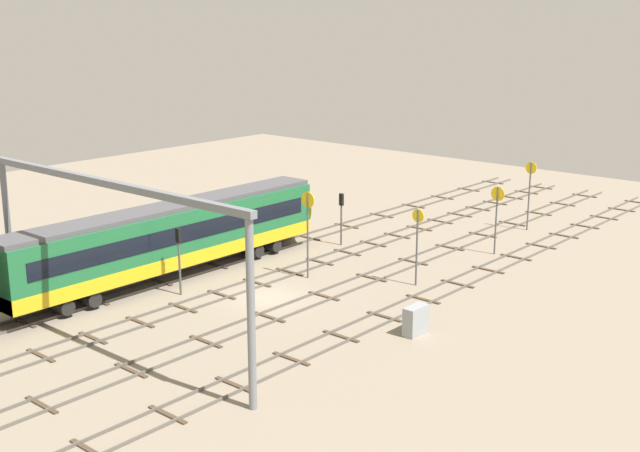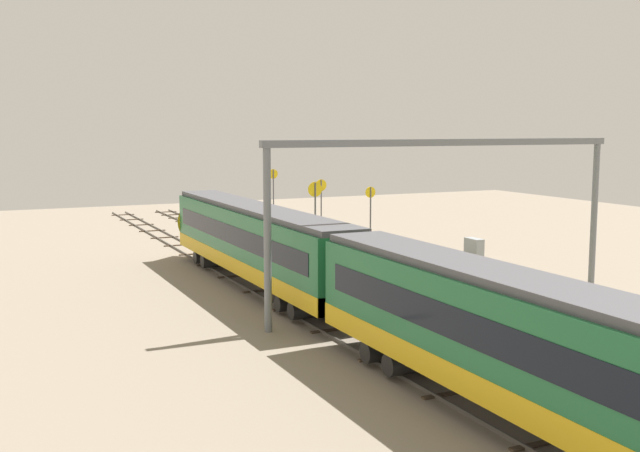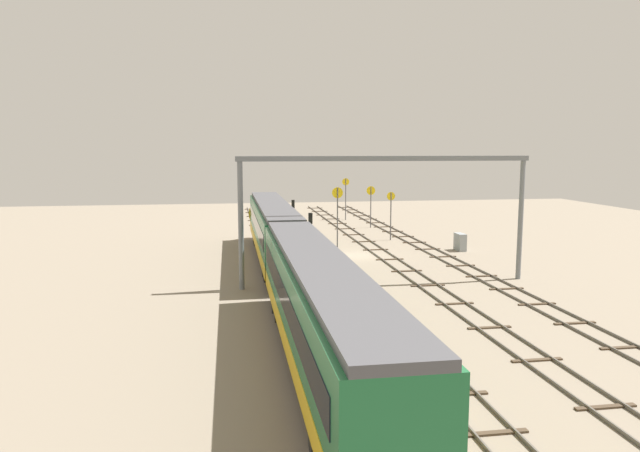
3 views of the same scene
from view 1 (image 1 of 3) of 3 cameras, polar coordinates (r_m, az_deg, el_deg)
The scene contains 14 objects.
ground_plane at distance 50.42m, azimuth -3.65°, elevation -5.00°, with size 102.50×102.50×0.00m, color gray.
track_near_foreground at distance 45.81m, azimuth 3.04°, elevation -6.94°, with size 86.50×2.40×0.16m.
track_second_near at distance 48.79m, azimuth -1.57°, elevation -5.57°, with size 86.50×2.40×0.16m.
track_middle at distance 52.07m, azimuth -5.60°, elevation -4.33°, with size 86.50×2.40×0.16m.
track_with_train at distance 55.59m, azimuth -9.13°, elevation -3.23°, with size 86.50×2.40×0.16m.
train at distance 47.90m, azimuth -21.37°, elevation -3.70°, with size 50.40×3.24×4.80m.
overhead_gantry at distance 41.96m, azimuth -14.52°, elevation 0.30°, with size 0.40×20.65×8.96m.
speed_sign_near_foreground at distance 59.89m, azimuth 12.19°, elevation 1.16°, with size 0.14×1.05×4.99m.
speed_sign_mid_trackside at distance 53.03m, azimuth -0.86°, elevation 0.34°, with size 0.14×1.06×5.79m.
speed_sign_far_trackside at distance 52.05m, azimuth 6.78°, elevation -0.75°, with size 0.14×0.86×5.01m.
speed_sign_distant_end at distance 67.36m, azimuth 14.38°, elevation 2.70°, with size 0.14×0.94×5.54m.
signal_light_trackside_approach at distance 61.12m, azimuth 1.50°, elevation 1.05°, with size 0.31×0.32×3.96m.
signal_light_trackside_departure at distance 50.77m, azimuth -9.77°, elevation -1.74°, with size 0.31×0.32×4.25m.
relay_cabinet at distance 44.77m, azimuth 6.66°, elevation -6.53°, with size 1.57×0.69×1.60m.
Camera 1 is at (-33.82, -33.46, 16.70)m, focal length 46.02 mm.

